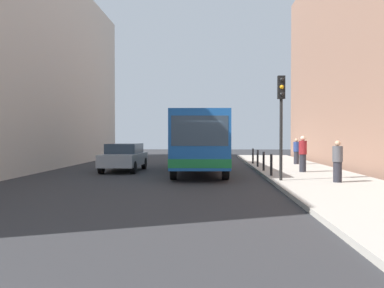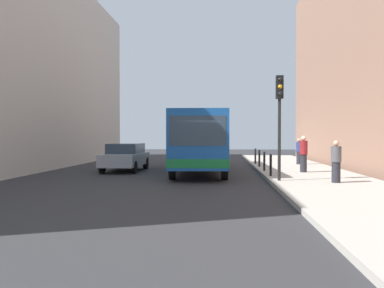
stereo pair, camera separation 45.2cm
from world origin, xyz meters
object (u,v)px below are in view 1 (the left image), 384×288
(bollard_mid, at_px, (264,161))
(bollard_farthest, at_px, (253,156))
(traffic_light, at_px, (281,108))
(bollard_near, at_px, (271,165))
(pedestrian_mid_sidewalk, at_px, (303,154))
(pedestrian_near_signal, at_px, (338,162))
(bus, at_px, (199,139))
(bollard_far, at_px, (258,158))
(car_beside_bus, at_px, (124,157))
(pedestrian_far_sidewalk, at_px, (296,151))

(bollard_mid, height_order, bollard_farthest, same)
(traffic_light, bearing_deg, bollard_near, 93.03)
(pedestrian_mid_sidewalk, bearing_deg, bollard_mid, -127.26)
(traffic_light, xyz_separation_m, pedestrian_mid_sidewalk, (1.70, 3.83, -1.98))
(pedestrian_near_signal, bearing_deg, pedestrian_mid_sidewalk, 39.98)
(bus, height_order, pedestrian_mid_sidewalk, bus)
(pedestrian_near_signal, bearing_deg, bollard_farthest, 47.41)
(pedestrian_near_signal, bearing_deg, bollard_far, 51.18)
(pedestrian_near_signal, bearing_deg, car_beside_bus, 92.37)
(car_beside_bus, relative_size, bollard_far, 4.66)
(car_beside_bus, distance_m, pedestrian_far_sidewalk, 10.62)
(traffic_light, relative_size, bollard_mid, 4.32)
(bollard_near, height_order, pedestrian_near_signal, pedestrian_near_signal)
(pedestrian_far_sidewalk, bearing_deg, pedestrian_mid_sidewalk, -34.78)
(bus, height_order, bollard_mid, bus)
(car_beside_bus, bearing_deg, pedestrian_far_sidewalk, -158.66)
(traffic_light, height_order, bollard_mid, traffic_light)
(bollard_farthest, bearing_deg, pedestrian_mid_sidewalk, -73.11)
(bollard_far, height_order, bollard_farthest, same)
(car_beside_bus, xyz_separation_m, pedestrian_far_sidewalk, (9.95, 3.70, 0.15))
(traffic_light, relative_size, bollard_far, 4.32)
(traffic_light, height_order, bollard_far, traffic_light)
(bollard_near, relative_size, pedestrian_near_signal, 0.60)
(bus, bearing_deg, pedestrian_near_signal, 129.64)
(car_beside_bus, bearing_deg, bollard_far, -167.69)
(bollard_far, bearing_deg, pedestrian_mid_sidewalk, -61.42)
(bollard_mid, bearing_deg, pedestrian_mid_sidewalk, -20.71)
(car_beside_bus, distance_m, bollard_far, 7.47)
(bollard_farthest, xyz_separation_m, pedestrian_mid_sidewalk, (1.80, -5.91, 0.40))
(traffic_light, distance_m, bollard_near, 3.04)
(bus, bearing_deg, bollard_mid, 160.87)
(bollard_farthest, bearing_deg, pedestrian_far_sidewalk, -8.35)
(bus, bearing_deg, bollard_farthest, -129.60)
(traffic_light, xyz_separation_m, bollard_far, (-0.10, 7.12, -2.38))
(bollard_near, bearing_deg, bollard_mid, 90.00)
(car_beside_bus, distance_m, pedestrian_mid_sidewalk, 9.30)
(bollard_near, relative_size, bollard_mid, 1.00)
(bollard_mid, xyz_separation_m, pedestrian_near_signal, (2.12, -5.09, 0.31))
(bollard_farthest, bearing_deg, car_beside_bus, -150.82)
(pedestrian_far_sidewalk, bearing_deg, bollard_far, -75.90)
(bollard_near, height_order, pedestrian_mid_sidewalk, pedestrian_mid_sidewalk)
(car_beside_bus, height_order, pedestrian_mid_sidewalk, pedestrian_mid_sidewalk)
(bus, distance_m, bollard_mid, 3.60)
(car_beside_bus, relative_size, bollard_near, 4.66)
(traffic_light, distance_m, bollard_farthest, 10.02)
(bollard_farthest, height_order, pedestrian_mid_sidewalk, pedestrian_mid_sidewalk)
(bus, distance_m, pedestrian_far_sidewalk, 7.08)
(bollard_mid, xyz_separation_m, pedestrian_mid_sidewalk, (1.80, -0.68, 0.40))
(bollard_near, bearing_deg, bollard_far, 90.00)
(bollard_near, bearing_deg, bus, 131.94)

